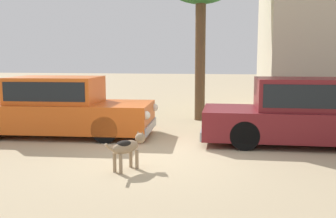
# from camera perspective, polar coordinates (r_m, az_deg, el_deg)

# --- Properties ---
(ground_plane) EXTENTS (80.00, 80.00, 0.00)m
(ground_plane) POSITION_cam_1_polar(r_m,az_deg,el_deg) (7.90, -1.15, -6.65)
(ground_plane) COLOR tan
(parked_sedan_nearest) EXTENTS (4.88, 2.02, 1.47)m
(parked_sedan_nearest) POSITION_cam_1_polar(r_m,az_deg,el_deg) (10.09, -15.90, 0.34)
(parked_sedan_nearest) COLOR #D15619
(parked_sedan_nearest) RESTS_ON ground_plane
(parked_sedan_second) EXTENTS (4.68, 1.77, 1.49)m
(parked_sedan_second) POSITION_cam_1_polar(r_m,az_deg,el_deg) (9.17, 19.45, -0.45)
(parked_sedan_second) COLOR maroon
(parked_sedan_second) RESTS_ON ground_plane
(stray_dog_spotted) EXTENTS (0.56, 0.89, 0.64)m
(stray_dog_spotted) POSITION_cam_1_polar(r_m,az_deg,el_deg) (6.77, -5.92, -5.49)
(stray_dog_spotted) COLOR #997F60
(stray_dog_spotted) RESTS_ON ground_plane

